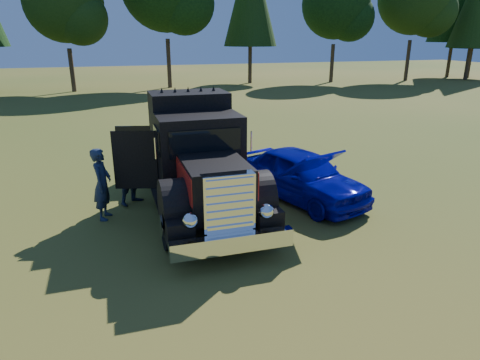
% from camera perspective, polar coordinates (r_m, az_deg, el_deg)
% --- Properties ---
extents(ground, '(120.00, 120.00, 0.00)m').
position_cam_1_polar(ground, '(10.01, -6.95, -7.73)').
color(ground, '#304F17').
rests_on(ground, ground).
extents(diamond_t_truck, '(3.35, 7.16, 3.00)m').
position_cam_1_polar(diamond_t_truck, '(11.25, -5.80, 2.35)').
color(diamond_t_truck, black).
rests_on(diamond_t_truck, ground).
extents(hotrod_coupe, '(2.93, 4.51, 1.89)m').
position_cam_1_polar(hotrod_coupe, '(12.11, 8.27, 0.67)').
color(hotrod_coupe, '#070D99').
rests_on(hotrod_coupe, ground).
extents(spectator_near, '(0.60, 0.76, 1.83)m').
position_cam_1_polar(spectator_near, '(11.19, -17.90, -0.52)').
color(spectator_near, '#1A2A3E').
rests_on(spectator_near, ground).
extents(spectator_far, '(1.10, 1.07, 1.79)m').
position_cam_1_polar(spectator_far, '(12.01, -14.05, 1.02)').
color(spectator_far, '#1D2B44').
rests_on(spectator_far, ground).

